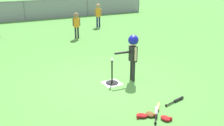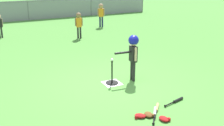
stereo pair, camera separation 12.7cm
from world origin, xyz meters
The scene contains 14 objects.
ground_plane centered at (0.00, 0.00, 0.00)m, with size 60.00×60.00×0.00m, color #51933D.
home_plate centered at (0.07, 0.08, 0.00)m, with size 0.44×0.44×0.01m, color white.
batting_tee centered at (0.07, 0.08, 0.09)m, with size 0.32×0.32×0.60m.
baseball_on_tee centered at (0.07, 0.08, 0.63)m, with size 0.07×0.07×0.07m, color white.
batter_child centered at (0.64, 0.02, 0.87)m, with size 0.64×0.35×1.22m.
fielder_deep_left centered at (2.94, 6.94, 0.77)m, with size 0.33×0.24×1.20m.
fielder_deep_right centered at (1.05, 5.10, 0.71)m, with size 0.32×0.22×1.10m.
spare_bat_silver centered at (0.12, -1.71, 0.03)m, with size 0.46×0.54×0.06m.
spare_bat_wood centered at (0.25, -1.59, 0.03)m, with size 0.46×0.49×0.06m.
spare_bat_black centered at (0.85, -1.49, 0.03)m, with size 0.60×0.19×0.06m.
glove_by_plate centered at (-0.04, -1.72, 0.04)m, with size 0.21×0.25×0.07m.
glove_near_bats centered at (-0.22, -1.68, 0.04)m, with size 0.27×0.26×0.07m.
glove_tossed_aside centered at (0.13, -1.99, 0.04)m, with size 0.18×0.23×0.07m.
outfield_fence centered at (0.00, 10.78, 0.62)m, with size 16.06×0.06×1.15m.
Camera 2 is at (-2.80, -5.54, 2.70)m, focal length 42.76 mm.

